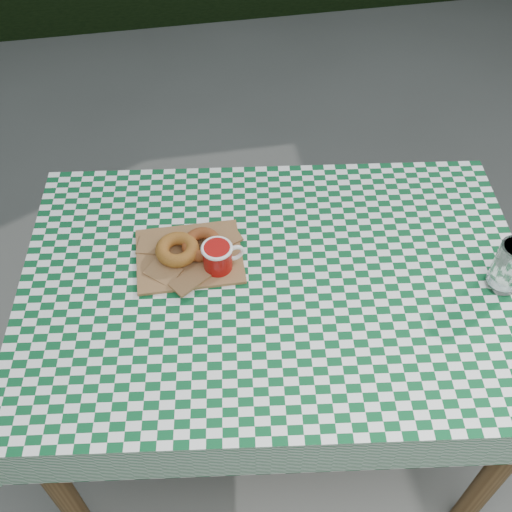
{
  "coord_description": "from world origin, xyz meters",
  "views": [
    {
      "loc": [
        -0.17,
        -0.69,
        1.91
      ],
      "look_at": [
        0.0,
        0.26,
        0.79
      ],
      "focal_mm": 42.41,
      "sensor_mm": 36.0,
      "label": 1
    }
  ],
  "objects": [
    {
      "name": "table",
      "position": [
        0.04,
        0.2,
        0.38
      ],
      "size": [
        1.33,
        0.98,
        0.75
      ],
      "primitive_type": "cube",
      "rotation": [
        0.0,
        0.0,
        -0.14
      ],
      "color": "#53361C",
      "rests_on": "ground"
    },
    {
      "name": "tablecloth",
      "position": [
        0.04,
        0.2,
        0.75
      ],
      "size": [
        1.35,
        1.0,
        0.01
      ],
      "primitive_type": "cube",
      "rotation": [
        0.0,
        0.0,
        -0.14
      ],
      "color": "#0B4A24",
      "rests_on": "table"
    },
    {
      "name": "bagel_front",
      "position": [
        -0.19,
        0.31,
        0.79
      ],
      "size": [
        0.12,
        0.12,
        0.03
      ],
      "primitive_type": "torus",
      "rotation": [
        0.0,
        0.0,
        -0.11
      ],
      "color": "#A26A21",
      "rests_on": "paper_bag"
    },
    {
      "name": "ground",
      "position": [
        0.0,
        0.0,
        0.0
      ],
      "size": [
        60.0,
        60.0,
        0.0
      ],
      "primitive_type": "plane",
      "color": "#54544F",
      "rests_on": "ground"
    },
    {
      "name": "paper_bag",
      "position": [
        -0.16,
        0.31,
        0.76
      ],
      "size": [
        0.27,
        0.22,
        0.01
      ],
      "primitive_type": "cube",
      "rotation": [
        0.0,
        0.0,
        -0.03
      ],
      "color": "#9B7743",
      "rests_on": "tablecloth"
    },
    {
      "name": "drinking_glass",
      "position": [
        0.57,
        0.09,
        0.82
      ],
      "size": [
        0.09,
        0.09,
        0.14
      ],
      "primitive_type": "cylinder",
      "rotation": [
        0.0,
        0.0,
        0.25
      ],
      "color": "white",
      "rests_on": "tablecloth"
    },
    {
      "name": "coffee_mug",
      "position": [
        -0.09,
        0.26,
        0.8
      ],
      "size": [
        0.17,
        0.17,
        0.08
      ],
      "primitive_type": null,
      "rotation": [
        0.0,
        0.0,
        0.21
      ],
      "color": "#970B09",
      "rests_on": "tablecloth"
    },
    {
      "name": "bagel_back",
      "position": [
        -0.12,
        0.32,
        0.79
      ],
      "size": [
        0.14,
        0.14,
        0.03
      ],
      "primitive_type": "torus",
      "rotation": [
        0.0,
        0.0,
        -0.85
      ],
      "color": "brown",
      "rests_on": "paper_bag"
    }
  ]
}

